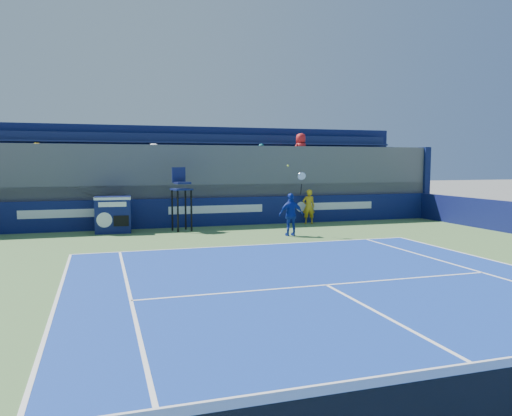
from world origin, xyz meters
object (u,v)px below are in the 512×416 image
object	(u,v)px
tennis_player	(291,214)
match_clock	(113,214)
ball_person	(309,207)
umpire_chair	(181,192)

from	to	relation	value
tennis_player	match_clock	bearing A→B (deg)	156.05
ball_person	match_clock	world-z (taller)	ball_person
ball_person	umpire_chair	bearing A→B (deg)	15.60
ball_person	tennis_player	world-z (taller)	tennis_player
match_clock	tennis_player	world-z (taller)	tennis_player
ball_person	match_clock	distance (m)	8.20
ball_person	match_clock	bearing A→B (deg)	12.39
umpire_chair	tennis_player	world-z (taller)	tennis_player
match_clock	tennis_player	size ratio (longest dim) A/B	0.54
ball_person	tennis_player	xyz separation A→B (m)	(-2.05, -3.16, 0.04)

